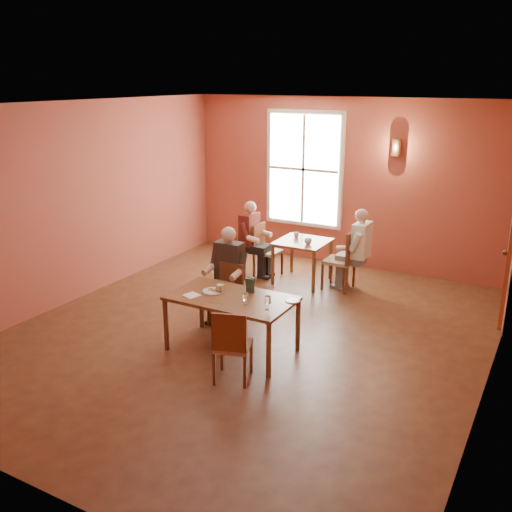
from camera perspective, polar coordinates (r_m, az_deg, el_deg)
The scene contains 27 objects.
ground at distance 7.78m, azimuth -0.72°, elevation -7.79°, with size 6.00×7.00×0.01m, color brown.
wall_back at distance 10.38m, azimuth 8.94°, elevation 7.17°, with size 6.00×0.04×3.00m, color brown.
wall_front at distance 4.72m, azimuth -22.49°, elevation -6.60°, with size 6.00×0.04×3.00m, color brown.
wall_left at distance 9.10m, azimuth -17.48°, elevation 5.13°, with size 0.04×7.00×3.00m, color brown.
wall_right at distance 6.39m, azimuth 23.31°, elevation -0.54°, with size 0.04×7.00×3.00m, color brown.
ceiling at distance 7.04m, azimuth -0.82°, elevation 14.88°, with size 6.00×7.00×0.04m, color white.
window at distance 10.60m, azimuth 4.79°, elevation 8.63°, with size 1.36×0.10×1.96m, color white.
wall_sconce at distance 9.91m, azimuth 13.88°, elevation 10.50°, with size 0.16×0.16×0.28m, color brown.
main_table at distance 7.20m, azimuth -2.44°, elevation -6.78°, with size 1.54×0.87×0.72m, color brown, non-canonical shape.
chair_diner_main at distance 7.93m, azimuth -3.09°, elevation -3.95°, with size 0.38×0.38×0.85m, color #503013, non-canonical shape.
diner_main at distance 7.83m, azimuth -3.23°, elevation -2.52°, with size 0.52×0.52×1.29m, color black, non-canonical shape.
chair_empty at distance 6.51m, azimuth -2.33°, elevation -8.78°, with size 0.39×0.39×0.88m, color #56341C, non-canonical shape.
plate_food at distance 7.23m, azimuth -4.30°, elevation -3.48°, with size 0.28×0.28×0.04m, color silver.
sandwich at distance 7.17m, azimuth -3.61°, elevation -3.37°, with size 0.08×0.08×0.10m, color #DCA75A.
goblet_b at distance 6.65m, azimuth 1.20°, elevation -4.66°, with size 0.07×0.07×0.18m, color silver, non-canonical shape.
goblet_c at distance 6.76m, azimuth -1.10°, elevation -4.34°, with size 0.07×0.07×0.17m, color silver, non-canonical shape.
menu_stand at distance 7.17m, azimuth -0.58°, elevation -2.93°, with size 0.11×0.06×0.19m, color #27412F.
knife at distance 6.87m, azimuth -4.08°, elevation -4.75°, with size 0.19×0.01×0.00m, color white.
napkin at distance 7.15m, azimuth -6.45°, elevation -3.92°, with size 0.17×0.17×0.01m, color white.
side_plate at distance 6.94m, azimuth 3.67°, elevation -4.47°, with size 0.17×0.17×0.01m, color white.
second_table at distance 9.60m, azimuth 4.64°, elevation -0.54°, with size 0.81×0.81×0.72m, color brown, non-canonical shape.
chair_diner_white at distance 9.32m, azimuth 8.30°, elevation -0.34°, with size 0.44×0.44×0.99m, color #5D301A, non-canonical shape.
diner_white at distance 9.27m, azimuth 8.51°, elevation 0.55°, with size 0.52×0.52×1.30m, color white, non-canonical shape.
chair_diner_maroon at distance 9.84m, azimuth 1.22°, elevation 0.54°, with size 0.40×0.40×0.91m, color #3E2511, non-canonical shape.
diner_maroon at distance 9.80m, azimuth 1.07°, elevation 1.56°, with size 0.51×0.51×1.26m, color maroon, non-canonical shape.
cup_a at distance 9.30m, azimuth 5.23°, elevation 1.46°, with size 0.12×0.12×0.09m, color silver.
cup_b at distance 9.66m, azimuth 4.06°, elevation 2.11°, with size 0.10×0.10×0.09m, color white.
Camera 1 is at (3.49, -6.10, 3.32)m, focal length 40.00 mm.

